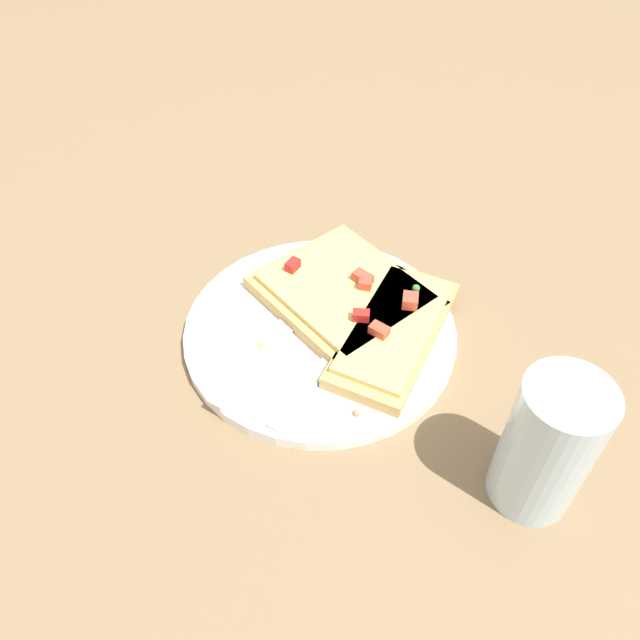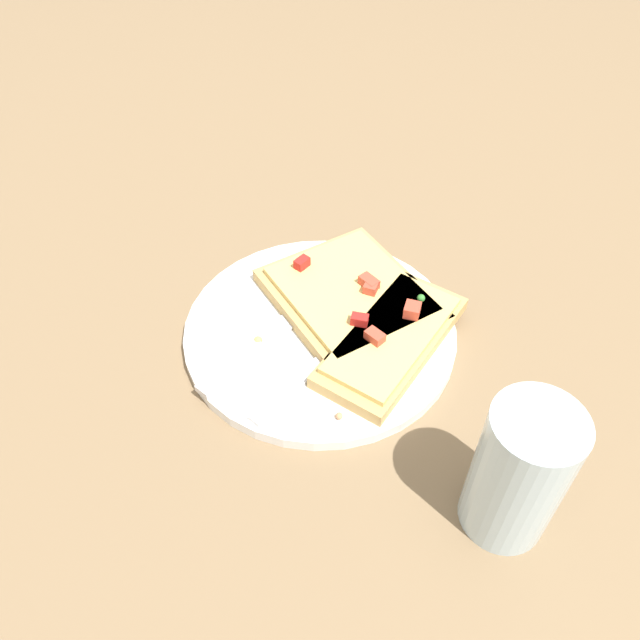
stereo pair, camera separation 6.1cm
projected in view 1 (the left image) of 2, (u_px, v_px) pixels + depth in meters
ground_plane at (320, 335)px, 0.63m from camera, size 4.00×4.00×0.00m
plate at (320, 331)px, 0.63m from camera, size 0.27×0.27×0.01m
fork at (348, 338)px, 0.61m from camera, size 0.21×0.13×0.01m
knife at (269, 344)px, 0.60m from camera, size 0.19×0.12×0.01m
pizza_slice_main at (345, 292)px, 0.64m from camera, size 0.17×0.19×0.03m
pizza_slice_corner at (394, 331)px, 0.60m from camera, size 0.19×0.16×0.03m
crumb_scatter at (307, 339)px, 0.60m from camera, size 0.09×0.12×0.01m
drinking_glass at (547, 446)px, 0.46m from camera, size 0.07×0.07×0.13m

